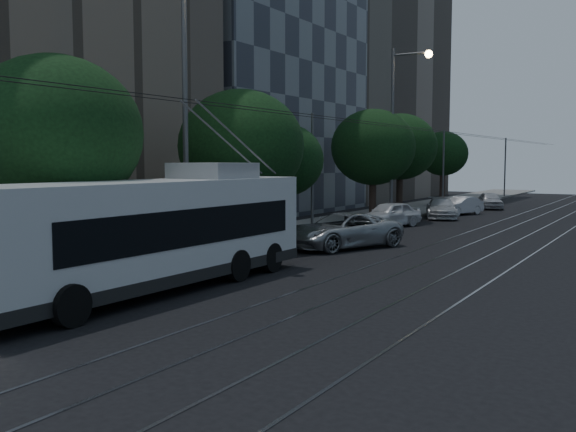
# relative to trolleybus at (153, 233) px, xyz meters

# --- Properties ---
(ground) EXTENTS (120.00, 120.00, 0.00)m
(ground) POSITION_rel_trolleybus_xyz_m (3.30, 3.03, -1.70)
(ground) COLOR black
(ground) RESTS_ON ground
(sidewalk) EXTENTS (5.00, 90.00, 0.15)m
(sidewalk) POSITION_rel_trolleybus_xyz_m (-4.20, 23.03, -1.63)
(sidewalk) COLOR gray
(sidewalk) RESTS_ON ground
(tram_rails) EXTENTS (4.52, 90.00, 0.02)m
(tram_rails) POSITION_rel_trolleybus_xyz_m (5.80, 23.03, -1.70)
(tram_rails) COLOR gray
(tram_rails) RESTS_ON ground
(overhead_wires) EXTENTS (2.23, 90.00, 6.00)m
(overhead_wires) POSITION_rel_trolleybus_xyz_m (-1.67, 23.03, 1.77)
(overhead_wires) COLOR black
(overhead_wires) RESTS_ON ground
(building_glass_mid) EXTENTS (14.40, 18.40, 26.80)m
(building_glass_mid) POSITION_rel_trolleybus_xyz_m (-15.70, 25.03, 11.72)
(building_glass_mid) COLOR #373B46
(building_glass_mid) RESTS_ON ground
(building_tan_far) EXTENTS (14.40, 22.40, 34.80)m
(building_tan_far) POSITION_rel_trolleybus_xyz_m (-15.70, 45.03, 15.71)
(building_tan_far) COLOR gray
(building_tan_far) RESTS_ON ground
(trolleybus) EXTENTS (2.79, 12.45, 5.63)m
(trolleybus) POSITION_rel_trolleybus_xyz_m (0.00, 0.00, 0.00)
(trolleybus) COLOR silver
(trolleybus) RESTS_ON ground
(pickup_silver) EXTENTS (4.43, 5.99, 1.51)m
(pickup_silver) POSITION_rel_trolleybus_xyz_m (0.60, 11.03, -0.95)
(pickup_silver) COLOR #A4A8AC
(pickup_silver) RESTS_ON ground
(car_white_a) EXTENTS (2.94, 4.56, 1.45)m
(car_white_a) POSITION_rel_trolleybus_xyz_m (-1.00, 20.21, -0.98)
(car_white_a) COLOR silver
(car_white_a) RESTS_ON ground
(car_white_b) EXTENTS (3.37, 4.96, 1.33)m
(car_white_b) POSITION_rel_trolleybus_xyz_m (-0.16, 27.03, -1.04)
(car_white_b) COLOR #B8B8BC
(car_white_b) RESTS_ON ground
(car_white_c) EXTENTS (2.53, 4.04, 1.26)m
(car_white_c) POSITION_rel_trolleybus_xyz_m (0.09, 30.35, -1.08)
(car_white_c) COLOR silver
(car_white_c) RESTS_ON ground
(car_white_d) EXTENTS (2.92, 4.18, 1.32)m
(car_white_d) POSITION_rel_trolleybus_xyz_m (0.53, 36.99, -1.04)
(car_white_d) COLOR silver
(car_white_d) RESTS_ON ground
(tree_0) EXTENTS (5.23, 5.23, 6.93)m
(tree_0) POSITION_rel_trolleybus_xyz_m (-3.20, -0.73, 2.86)
(tree_0) COLOR black
(tree_0) RESTS_ON ground
(tree_1) EXTENTS (5.40, 5.40, 6.80)m
(tree_1) POSITION_rel_trolleybus_xyz_m (-3.20, 8.91, 2.65)
(tree_1) COLOR black
(tree_1) RESTS_ON ground
(tree_2) EXTENTS (3.89, 3.89, 5.54)m
(tree_2) POSITION_rel_trolleybus_xyz_m (-3.20, 12.31, 2.06)
(tree_2) COLOR black
(tree_2) RESTS_ON ground
(tree_3) EXTENTS (5.19, 5.19, 6.91)m
(tree_3) POSITION_rel_trolleybus_xyz_m (-3.20, 22.89, 2.85)
(tree_3) COLOR black
(tree_3) RESTS_ON ground
(tree_4) EXTENTS (4.95, 4.95, 6.91)m
(tree_4) POSITION_rel_trolleybus_xyz_m (-3.20, 27.38, 2.96)
(tree_4) COLOR black
(tree_4) RESTS_ON ground
(tree_5) EXTENTS (3.93, 3.93, 6.07)m
(tree_5) POSITION_rel_trolleybus_xyz_m (-3.20, 36.67, 2.57)
(tree_5) COLOR black
(tree_5) RESTS_ON ground
(streetlamp_near) EXTENTS (2.57, 0.44, 10.72)m
(streetlamp_near) POSITION_rel_trolleybus_xyz_m (-2.07, 4.45, 4.71)
(streetlamp_near) COLOR #59595C
(streetlamp_near) RESTS_ON ground
(streetlamp_far) EXTENTS (2.50, 0.44, 10.39)m
(streetlamp_far) POSITION_rel_trolleybus_xyz_m (-1.48, 22.69, 4.53)
(streetlamp_far) COLOR #59595C
(streetlamp_far) RESTS_ON ground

